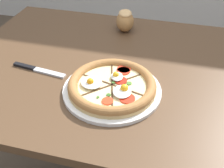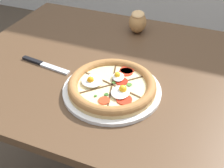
% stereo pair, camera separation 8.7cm
% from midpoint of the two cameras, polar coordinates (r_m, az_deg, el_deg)
% --- Properties ---
extents(dining_table, '(1.38, 0.84, 0.76)m').
position_cam_midpoint_polar(dining_table, '(1.04, 10.21, -2.68)').
color(dining_table, '#513823').
rests_on(dining_table, ground_plane).
extents(pizza, '(0.31, 0.31, 0.05)m').
position_cam_midpoint_polar(pizza, '(0.87, 2.84, -0.61)').
color(pizza, white).
rests_on(pizza, dining_table).
extents(bread_piece_near, '(0.10, 0.12, 0.09)m').
position_cam_midpoint_polar(bread_piece_near, '(1.22, 7.31, 12.49)').
color(bread_piece_near, '#A3703D').
rests_on(bread_piece_near, dining_table).
extents(knife_main, '(0.20, 0.04, 0.01)m').
position_cam_midpoint_polar(knife_main, '(1.02, -11.18, 3.78)').
color(knife_main, silver).
rests_on(knife_main, dining_table).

